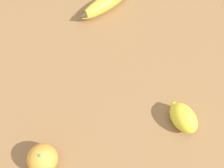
{
  "coord_description": "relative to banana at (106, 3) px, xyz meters",
  "views": [
    {
      "loc": [
        -0.39,
        -0.02,
        0.61
      ],
      "look_at": [
        -0.1,
        -0.1,
        0.03
      ],
      "focal_mm": 42.0,
      "sensor_mm": 36.0,
      "label": 1
    }
  ],
  "objects": [
    {
      "name": "ground_plane",
      "position": [
        -0.18,
        0.15,
        -0.02
      ],
      "size": [
        3.0,
        3.0,
        0.0
      ],
      "primitive_type": "plane",
      "color": "olive"
    },
    {
      "name": "banana",
      "position": [
        0.0,
        0.0,
        0.0
      ],
      "size": [
        0.12,
        0.2,
        0.04
      ],
      "rotation": [
        0.0,
        0.0,
        2.0
      ],
      "color": "gold",
      "rests_on": "ground_plane"
    },
    {
      "name": "orange",
      "position": [
        -0.41,
        0.25,
        0.01
      ],
      "size": [
        0.07,
        0.07,
        0.07
      ],
      "color": "orange",
      "rests_on": "ground_plane"
    },
    {
      "name": "lemon",
      "position": [
        -0.4,
        -0.08,
        0.01
      ],
      "size": [
        0.09,
        0.07,
        0.05
      ],
      "rotation": [
        0.0,
        0.0,
        0.25
      ],
      "color": "yellow",
      "rests_on": "ground_plane"
    }
  ]
}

